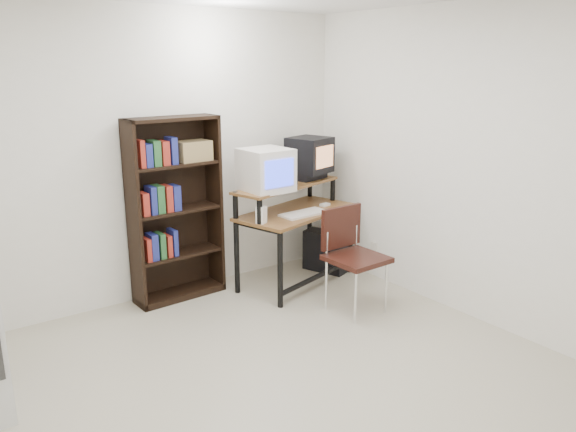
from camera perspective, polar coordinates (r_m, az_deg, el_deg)
floor at (r=3.94m, az=-0.92°, el=-17.28°), size 4.00×4.00×0.01m
back_wall at (r=5.15m, az=-13.93°, el=5.74°), size 4.00×0.01×2.60m
right_wall at (r=4.82m, az=18.92°, el=4.74°), size 0.01×4.00×2.60m
computer_desk at (r=5.45m, az=0.69°, el=0.13°), size 1.34×0.91×0.98m
crt_monitor at (r=5.17m, az=-2.27°, el=4.69°), size 0.43×0.44×0.39m
vcr at (r=5.70m, az=1.94°, el=4.10°), size 0.42×0.35×0.08m
crt_tv at (r=5.65m, az=2.21°, el=6.22°), size 0.46×0.45×0.35m
cd_spindle at (r=5.43m, az=0.35°, el=3.39°), size 0.15×0.15×0.05m
keyboard at (r=5.29m, az=1.63°, el=0.18°), size 0.48×0.24×0.03m
mousepad at (r=5.63m, az=3.92°, el=0.94°), size 0.23×0.19×0.01m
mouse at (r=5.62m, az=3.77°, el=1.11°), size 0.11×0.08×0.03m
desk_speaker at (r=4.99m, az=-2.72°, el=0.05°), size 0.11×0.10×0.17m
pc_tower at (r=5.90m, az=3.85°, el=-3.59°), size 0.34×0.49×0.42m
school_chair at (r=4.90m, az=6.39°, el=-3.25°), size 0.47×0.47×0.91m
bookshelf at (r=5.17m, az=-11.48°, el=0.92°), size 0.85×0.32×1.67m
wall_outlet at (r=5.78m, az=8.71°, el=-3.21°), size 0.02×0.08×0.12m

